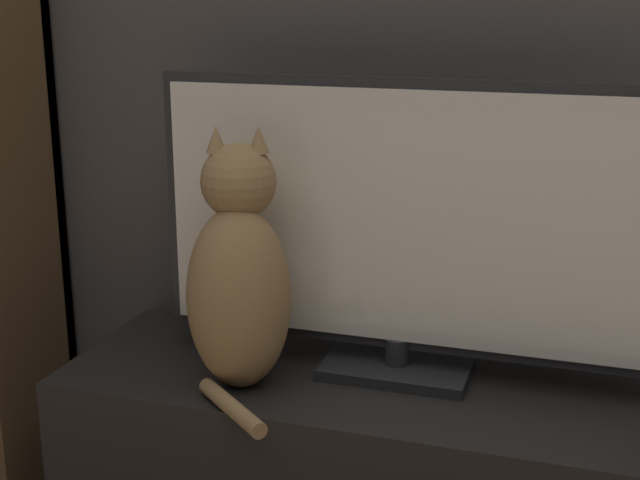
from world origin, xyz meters
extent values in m
cube|color=black|center=(-0.04, 1.02, 0.53)|extent=(0.27, 0.16, 0.02)
cylinder|color=black|center=(-0.04, 1.02, 0.56)|extent=(0.04, 0.04, 0.05)
cube|color=black|center=(-0.04, 1.03, 0.81)|extent=(0.89, 0.02, 0.48)
cube|color=silver|center=(-0.04, 1.02, 0.81)|extent=(0.86, 0.01, 0.45)
ellipsoid|color=#997547|center=(-0.30, 0.89, 0.68)|extent=(0.22, 0.21, 0.33)
ellipsoid|color=black|center=(-0.31, 0.95, 0.66)|extent=(0.11, 0.08, 0.18)
sphere|color=#997547|center=(-0.30, 0.92, 0.88)|extent=(0.16, 0.16, 0.13)
cone|color=#997547|center=(-0.34, 0.91, 0.95)|extent=(0.04, 0.04, 0.04)
cone|color=#997547|center=(-0.27, 0.93, 0.95)|extent=(0.04, 0.04, 0.04)
cylinder|color=#997547|center=(-0.26, 0.77, 0.53)|extent=(0.17, 0.15, 0.03)
cube|color=brown|center=(-0.85, 1.05, 0.93)|extent=(0.03, 0.28, 1.86)
camera|label=1|loc=(0.29, -0.45, 1.19)|focal=50.00mm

